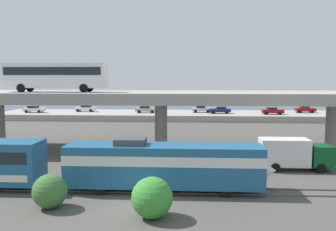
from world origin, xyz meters
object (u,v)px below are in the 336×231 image
(transit_bus_on_overpass, at_px, (55,75))
(service_truck_west, at_px, (293,153))
(train_locomotive, at_px, (174,164))
(parked_car_5, at_px, (220,110))
(parked_car_1, at_px, (85,108))
(parked_car_2, at_px, (272,111))
(parked_car_3, at_px, (146,109))
(parked_car_0, at_px, (305,109))
(parked_car_6, at_px, (201,109))
(parked_car_4, at_px, (34,109))

(transit_bus_on_overpass, xyz_separation_m, service_truck_west, (26.00, -7.51, -7.61))
(train_locomotive, xyz_separation_m, parked_car_5, (7.75, 49.37, -0.14))
(service_truck_west, bearing_deg, parked_car_1, 126.62)
(service_truck_west, xyz_separation_m, parked_car_2, (7.11, 40.92, 0.41))
(parked_car_2, bearing_deg, parked_car_3, 176.18)
(transit_bus_on_overpass, xyz_separation_m, parked_car_0, (40.92, 37.31, -7.19))
(transit_bus_on_overpass, bearing_deg, parked_car_0, -137.64)
(transit_bus_on_overpass, bearing_deg, parked_car_6, -116.92)
(parked_car_4, distance_m, parked_car_5, 40.21)
(train_locomotive, distance_m, parked_car_4, 58.89)
(parked_car_0, xyz_separation_m, parked_car_4, (-58.65, -3.01, 0.00))
(train_locomotive, xyz_separation_m, parked_car_6, (3.87, 51.45, -0.14))
(train_locomotive, distance_m, parked_car_0, 58.35)
(parked_car_1, height_order, parked_car_5, same)
(parked_car_4, bearing_deg, parked_car_6, 3.65)
(parked_car_1, relative_size, parked_car_5, 1.05)
(parked_car_5, xyz_separation_m, parked_car_6, (-3.89, 2.08, -0.00))
(service_truck_west, bearing_deg, parked_car_6, 99.52)
(parked_car_1, relative_size, parked_car_6, 1.08)
(parked_car_0, bearing_deg, parked_car_1, -179.82)
(train_locomotive, relative_size, parked_car_5, 3.70)
(parked_car_4, bearing_deg, parked_car_3, 2.06)
(parked_car_4, bearing_deg, train_locomotive, -56.55)
(service_truck_west, distance_m, parked_car_2, 41.53)
(parked_car_1, bearing_deg, parked_car_4, 15.17)
(transit_bus_on_overpass, height_order, parked_car_0, transit_bus_on_overpass)
(parked_car_2, bearing_deg, parked_car_6, 167.53)
(transit_bus_on_overpass, height_order, service_truck_west, transit_bus_on_overpass)
(service_truck_west, distance_m, parked_car_4, 60.50)
(parked_car_1, distance_m, parked_car_4, 10.91)
(transit_bus_on_overpass, height_order, parked_car_6, transit_bus_on_overpass)
(service_truck_west, height_order, parked_car_1, service_truck_west)
(train_locomotive, distance_m, parked_car_3, 50.67)
(transit_bus_on_overpass, distance_m, parked_car_4, 39.28)
(parked_car_2, distance_m, parked_car_6, 14.86)
(transit_bus_on_overpass, relative_size, parked_car_4, 2.65)
(parked_car_1, distance_m, parked_car_5, 29.80)
(parked_car_1, relative_size, parked_car_3, 1.03)
(parked_car_2, relative_size, parked_car_5, 0.99)
(train_locomotive, relative_size, parked_car_4, 3.62)
(parked_car_0, bearing_deg, service_truck_west, -108.42)
(parked_car_1, xyz_separation_m, parked_car_5, (29.69, -2.62, -0.00))
(parked_car_0, distance_m, parked_car_4, 58.73)
(train_locomotive, bearing_deg, parked_car_3, 99.25)
(parked_car_1, height_order, parked_car_4, same)
(parked_car_1, xyz_separation_m, parked_car_3, (13.79, -1.98, -0.00))
(parked_car_6, bearing_deg, parked_car_3, -173.16)
(service_truck_west, bearing_deg, train_locomotive, -146.98)
(train_locomotive, height_order, parked_car_5, train_locomotive)
(train_locomotive, relative_size, parked_car_6, 3.81)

